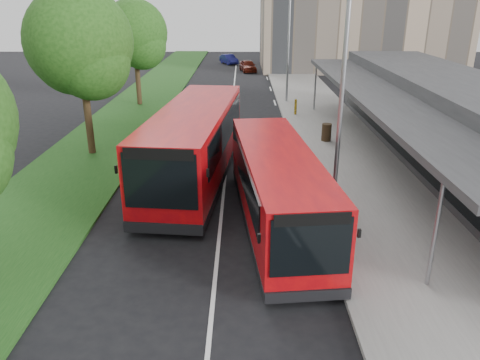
% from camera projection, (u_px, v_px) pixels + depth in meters
% --- Properties ---
extents(ground, '(120.00, 120.00, 0.00)m').
position_uv_depth(ground, '(219.00, 237.00, 15.83)').
color(ground, black).
rests_on(ground, ground).
extents(pavement, '(5.00, 80.00, 0.15)m').
position_uv_depth(pavement, '(313.00, 107.00, 34.43)').
color(pavement, gray).
rests_on(pavement, ground).
extents(grass_verge, '(5.00, 80.00, 0.10)m').
position_uv_depth(grass_verge, '(137.00, 108.00, 34.50)').
color(grass_verge, '#184616').
rests_on(grass_verge, ground).
extents(lane_centre_line, '(0.12, 70.00, 0.01)m').
position_uv_depth(lane_centre_line, '(230.00, 125.00, 29.82)').
color(lane_centre_line, silver).
rests_on(lane_centre_line, ground).
extents(kerb_dashes, '(0.12, 56.00, 0.01)m').
position_uv_depth(kerb_dashes, '(277.00, 111.00, 33.53)').
color(kerb_dashes, silver).
rests_on(kerb_dashes, ground).
extents(station_building, '(7.70, 26.00, 4.00)m').
position_uv_depth(station_building, '(451.00, 121.00, 22.50)').
color(station_building, '#2D2D2F').
rests_on(station_building, ground).
extents(tree_mid, '(5.10, 5.10, 8.20)m').
position_uv_depth(tree_mid, '(80.00, 49.00, 22.39)').
color(tree_mid, '#372516').
rests_on(tree_mid, ground).
extents(tree_far, '(4.75, 4.75, 7.64)m').
position_uv_depth(tree_far, '(135.00, 38.00, 33.72)').
color(tree_far, '#372516').
rests_on(tree_far, ground).
extents(lamp_post_near, '(1.44, 0.28, 8.00)m').
position_uv_depth(lamp_post_near, '(340.00, 87.00, 15.97)').
color(lamp_post_near, gray).
rests_on(lamp_post_near, pavement).
extents(lamp_post_far, '(1.44, 0.28, 8.00)m').
position_uv_depth(lamp_post_far, '(288.00, 40.00, 34.62)').
color(lamp_post_far, gray).
rests_on(lamp_post_far, pavement).
extents(bus_main, '(3.40, 9.84, 2.73)m').
position_uv_depth(bus_main, '(278.00, 189.00, 16.14)').
color(bus_main, red).
rests_on(bus_main, ground).
extents(bus_second, '(3.99, 11.60, 3.22)m').
position_uv_depth(bus_second, '(195.00, 144.00, 20.26)').
color(bus_second, red).
rests_on(bus_second, ground).
extents(litter_bin, '(0.55, 0.55, 0.96)m').
position_uv_depth(litter_bin, '(326.00, 132.00, 25.90)').
color(litter_bin, '#312314').
rests_on(litter_bin, pavement).
extents(bollard, '(0.21, 0.21, 1.03)m').
position_uv_depth(bollard, '(296.00, 107.00, 31.85)').
color(bollard, yellow).
rests_on(bollard, pavement).
extents(car_near, '(2.13, 3.97, 1.28)m').
position_uv_depth(car_near, '(248.00, 66.00, 51.75)').
color(car_near, '#56160C').
rests_on(car_near, ground).
extents(car_far, '(2.54, 3.73, 1.16)m').
position_uv_depth(car_far, '(229.00, 59.00, 57.92)').
color(car_far, navy).
rests_on(car_far, ground).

